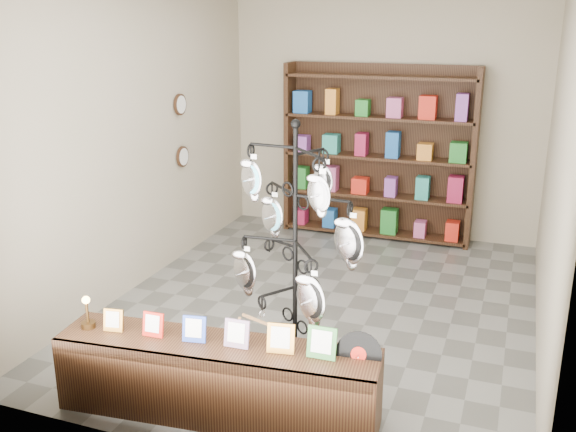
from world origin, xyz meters
name	(u,v)px	position (x,y,z in m)	size (l,w,h in m)	color
ground	(323,304)	(0.00, 0.00, 0.00)	(5.00, 5.00, 0.00)	slate
room_envelope	(326,119)	(0.00, 0.00, 1.85)	(5.00, 5.00, 5.00)	#B2A48F
display_tree	(295,241)	(0.25, -1.54, 1.20)	(1.15, 1.15, 2.08)	black
front_shelf	(217,379)	(-0.15, -2.04, 0.28)	(2.33, 0.70, 0.81)	black
back_shelving	(378,158)	(0.00, 2.30, 1.03)	(2.42, 0.36, 2.20)	black
wall_clocks	(181,131)	(-1.97, 0.80, 1.50)	(0.03, 0.24, 0.84)	black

